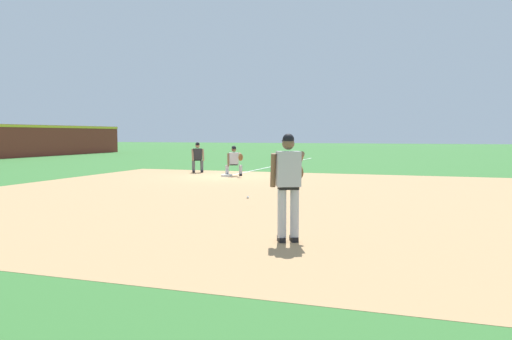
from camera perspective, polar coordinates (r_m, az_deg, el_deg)
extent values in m
plane|color=#336B2D|center=(21.85, -3.37, -0.74)|extent=(160.00, 160.00, 0.00)
cube|color=tan|center=(15.20, -1.39, -2.85)|extent=(18.00, 18.00, 0.01)
cube|color=white|center=(30.13, 2.85, 0.62)|extent=(17.52, 0.10, 0.00)
cube|color=white|center=(21.84, -3.38, -0.62)|extent=(0.38, 0.38, 0.09)
sphere|color=white|center=(14.35, -0.95, -3.13)|extent=(0.07, 0.07, 0.07)
cube|color=black|center=(8.66, 2.92, -7.91)|extent=(0.28, 0.21, 0.09)
cylinder|color=#B2B2B7|center=(8.54, 2.98, -4.98)|extent=(0.15, 0.15, 0.84)
cube|color=black|center=(8.71, 4.35, -7.85)|extent=(0.28, 0.21, 0.09)
cylinder|color=#B2B2B7|center=(8.59, 4.43, -4.94)|extent=(0.15, 0.15, 0.84)
cube|color=black|center=(8.50, 3.72, -2.03)|extent=(0.33, 0.39, 0.06)
cube|color=#B2B2B7|center=(8.48, 3.73, 0.12)|extent=(0.39, 0.47, 0.60)
sphere|color=brown|center=(8.48, 3.71, 3.03)|extent=(0.21, 0.21, 0.21)
sphere|color=black|center=(8.48, 3.72, 3.51)|extent=(0.20, 0.20, 0.20)
cube|color=black|center=(8.56, 3.59, 3.35)|extent=(0.17, 0.20, 0.02)
cylinder|color=brown|center=(8.50, 1.98, -0.03)|extent=(0.21, 0.16, 0.59)
cylinder|color=brown|center=(8.81, 4.93, 0.88)|extent=(0.51, 0.31, 0.41)
ellipsoid|color=brown|center=(8.90, 4.81, -0.16)|extent=(0.36, 0.31, 0.34)
cube|color=black|center=(22.11, -1.76, -0.55)|extent=(0.28, 0.21, 0.09)
cylinder|color=#B2B2B7|center=(22.13, -1.77, 0.06)|extent=(0.15, 0.15, 0.40)
cube|color=black|center=(22.07, -3.31, -0.57)|extent=(0.28, 0.21, 0.09)
cylinder|color=#B2B2B7|center=(22.09, -3.32, 0.05)|extent=(0.15, 0.15, 0.40)
cube|color=black|center=(22.10, -2.55, 0.62)|extent=(0.32, 0.39, 0.06)
cube|color=#B2B2B7|center=(22.08, -2.55, 1.35)|extent=(0.39, 0.46, 0.52)
sphere|color=brown|center=(22.05, -2.55, 2.36)|extent=(0.21, 0.21, 0.21)
sphere|color=black|center=(22.05, -2.55, 2.54)|extent=(0.20, 0.20, 0.20)
cube|color=black|center=(21.96, -2.53, 2.47)|extent=(0.17, 0.20, 0.02)
cylinder|color=brown|center=(21.68, -1.82, 1.68)|extent=(0.57, 0.33, 0.24)
cylinder|color=brown|center=(21.97, -3.18, 1.17)|extent=(0.25, 0.18, 0.58)
ellipsoid|color=brown|center=(21.47, -1.77, 1.46)|extent=(0.28, 0.27, 0.35)
cube|color=black|center=(24.21, -6.20, -0.17)|extent=(0.28, 0.23, 0.09)
cylinder|color=#515154|center=(24.23, -6.21, 0.51)|extent=(0.15, 0.15, 0.50)
cube|color=black|center=(24.18, -7.14, -0.18)|extent=(0.28, 0.23, 0.09)
cylinder|color=#515154|center=(24.20, -7.15, 0.50)|extent=(0.15, 0.15, 0.50)
cube|color=black|center=(24.20, -6.69, 1.14)|extent=(0.35, 0.39, 0.06)
cube|color=#232326|center=(24.19, -6.69, 1.83)|extent=(0.41, 0.47, 0.54)
sphere|color=#9E7051|center=(24.15, -6.70, 2.77)|extent=(0.21, 0.21, 0.21)
sphere|color=black|center=(24.15, -6.70, 2.94)|extent=(0.20, 0.20, 0.20)
cube|color=black|center=(24.06, -6.68, 2.88)|extent=(0.18, 0.20, 0.02)
cylinder|color=#9E7051|center=(24.07, -6.07, 1.74)|extent=(0.33, 0.24, 0.56)
cylinder|color=#9E7051|center=(24.02, -7.25, 1.73)|extent=(0.33, 0.24, 0.56)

